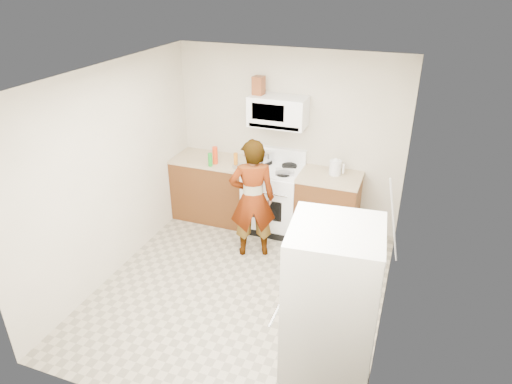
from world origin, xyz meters
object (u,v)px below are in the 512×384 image
at_px(kettle, 335,167).
at_px(person, 252,199).
at_px(microwave, 278,111).
at_px(gas_range, 273,197).
at_px(fridge, 329,318).
at_px(saucepan, 263,156).

bearing_deg(kettle, person, -155.81).
bearing_deg(microwave, gas_range, -90.00).
relative_size(microwave, fridge, 0.45).
distance_m(fridge, saucepan, 3.15).
distance_m(gas_range, fridge, 2.93).
bearing_deg(kettle, gas_range, 167.31).
relative_size(gas_range, kettle, 5.84).
distance_m(gas_range, saucepan, 0.60).
relative_size(person, fridge, 0.94).
xyz_separation_m(microwave, fridge, (1.33, -2.71, -0.85)).
bearing_deg(fridge, microwave, 110.76).
height_order(fridge, saucepan, fridge).
xyz_separation_m(fridge, kettle, (-0.50, 2.67, 0.18)).
xyz_separation_m(person, fridge, (1.37, -1.86, 0.05)).
distance_m(microwave, kettle, 1.06).
relative_size(gas_range, microwave, 1.49).
bearing_deg(gas_range, kettle, 5.91).
distance_m(fridge, kettle, 2.72).
xyz_separation_m(microwave, saucepan, (-0.22, 0.03, -0.68)).
bearing_deg(microwave, saucepan, 173.51).
bearing_deg(person, saucepan, -102.80).
relative_size(fridge, saucepan, 6.92).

